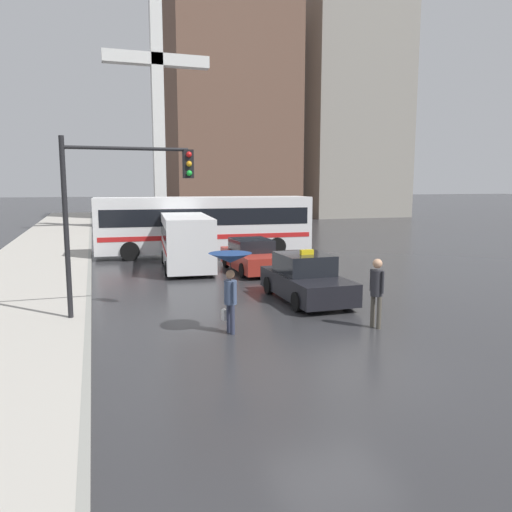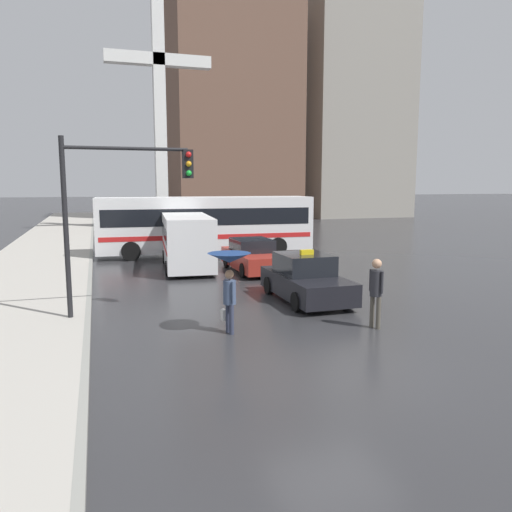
% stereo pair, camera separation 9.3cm
% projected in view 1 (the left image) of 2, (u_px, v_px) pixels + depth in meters
% --- Properties ---
extents(ground_plane, '(300.00, 300.00, 0.00)m').
position_uv_depth(ground_plane, '(335.00, 372.00, 10.16)').
color(ground_plane, '#2D2D30').
extents(taxi, '(1.91, 4.14, 1.68)m').
position_uv_depth(taxi, '(306.00, 279.00, 16.44)').
color(taxi, black).
rests_on(taxi, ground_plane).
extents(sedan_red, '(1.91, 4.44, 1.41)m').
position_uv_depth(sedan_red, '(252.00, 256.00, 21.93)').
color(sedan_red, '#A52D23').
rests_on(sedan_red, ground_plane).
extents(ambulance_van, '(2.52, 5.82, 2.40)m').
position_uv_depth(ambulance_van, '(186.00, 239.00, 22.47)').
color(ambulance_van, white).
rests_on(ambulance_van, ground_plane).
extents(city_bus, '(11.50, 3.10, 3.12)m').
position_uv_depth(city_bus, '(205.00, 223.00, 26.84)').
color(city_bus, silver).
rests_on(city_bus, ground_plane).
extents(pedestrian_with_umbrella, '(1.10, 1.10, 2.08)m').
position_uv_depth(pedestrian_with_umbrella, '(230.00, 268.00, 12.59)').
color(pedestrian_with_umbrella, '#2D3347').
rests_on(pedestrian_with_umbrella, ground_plane).
extents(pedestrian_man, '(0.40, 0.47, 1.86)m').
position_uv_depth(pedestrian_man, '(377.00, 287.00, 13.15)').
color(pedestrian_man, '#4C473D').
rests_on(pedestrian_man, ground_plane).
extents(traffic_light, '(3.56, 0.38, 5.07)m').
position_uv_depth(traffic_light, '(121.00, 193.00, 13.72)').
color(traffic_light, black).
rests_on(traffic_light, ground_plane).
extents(building_tower_near, '(12.75, 8.99, 25.88)m').
position_uv_depth(building_tower_near, '(231.00, 96.00, 51.97)').
color(building_tower_near, brown).
rests_on(building_tower_near, ground_plane).
extents(building_tower_far, '(11.82, 11.19, 26.84)m').
position_uv_depth(building_tower_far, '(346.00, 102.00, 59.21)').
color(building_tower_far, gray).
rests_on(building_tower_far, ground_plane).
extents(monument_cross, '(8.10, 0.90, 18.40)m').
position_uv_depth(monument_cross, '(158.00, 98.00, 38.59)').
color(monument_cross, white).
rests_on(monument_cross, ground_plane).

